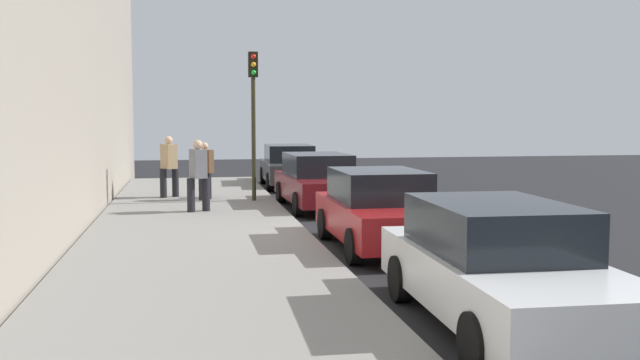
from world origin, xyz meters
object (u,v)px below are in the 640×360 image
Objects in this scene: parked_car_charcoal at (289,166)px; pedestrian_tan_coat at (169,165)px; rolling_suitcase at (205,189)px; pedestrian_grey_coat at (198,173)px; parked_car_maroon at (319,181)px; parked_car_red at (380,210)px; pedestrian_brown_coat at (205,169)px; traffic_light_pole at (253,100)px; parked_car_white at (499,266)px.

pedestrian_tan_coat reaches higher than parked_car_charcoal.
pedestrian_grey_coat is at bearing -4.41° from rolling_suitcase.
parked_car_red is at bearing 0.86° from parked_car_maroon.
pedestrian_brown_coat is 0.91× the size of pedestrian_tan_coat.
parked_car_red is 1.00× the size of traffic_light_pole.
parked_car_maroon is (6.13, -0.05, 0.00)m from parked_car_charcoal.
pedestrian_brown_coat is at bearing -33.35° from parked_car_charcoal.
traffic_light_pole is (5.18, -1.75, 2.24)m from parked_car_charcoal.
pedestrian_brown_coat is 1.84× the size of rolling_suitcase.
parked_car_white is 5.19× the size of rolling_suitcase.
parked_car_white is 2.81× the size of pedestrian_brown_coat.
pedestrian_grey_coat is 2.02× the size of rolling_suitcase.
rolling_suitcase is (-0.51, 0.01, -0.61)m from pedestrian_brown_coat.
pedestrian_grey_coat is (1.14, -3.29, 0.35)m from parked_car_maroon.
pedestrian_tan_coat reaches higher than parked_car_maroon.
pedestrian_grey_coat is at bearing -145.81° from parked_car_red.
rolling_suitcase is at bearing 175.59° from pedestrian_grey_coat.
pedestrian_tan_coat reaches higher than rolling_suitcase.
parked_car_red is 4.70× the size of rolling_suitcase.
rolling_suitcase is (-8.02, -3.14, -0.34)m from parked_car_red.
parked_car_charcoal is at bearing 146.65° from pedestrian_brown_coat.
pedestrian_grey_coat reaches higher than parked_car_white.
pedestrian_grey_coat is 3.13m from rolling_suitcase.
parked_car_maroon is at bearing 60.56° from traffic_light_pole.
parked_car_maroon is 3.61m from rolling_suitcase.
traffic_light_pole is (-7.07, -1.79, 2.24)m from parked_car_red.
parked_car_charcoal is at bearing 179.52° from parked_car_maroon.
pedestrian_grey_coat is at bearing 13.44° from pedestrian_tan_coat.
pedestrian_grey_coat is 1.09× the size of pedestrian_brown_coat.
traffic_light_pole is (-0.96, -1.70, 2.24)m from parked_car_maroon.
rolling_suitcase is at bearing -36.29° from parked_car_charcoal.
pedestrian_tan_coat is 1.29m from rolling_suitcase.
parked_car_maroon is 0.99× the size of parked_car_white.
parked_car_red is at bearing 34.19° from pedestrian_grey_coat.
pedestrian_tan_coat is at bearing -153.36° from parked_car_red.
parked_car_white is (17.48, 0.08, 0.00)m from parked_car_charcoal.
parked_car_maroon is 1.10× the size of parked_car_red.
parked_car_white is 13.14m from pedestrian_brown_coat.
traffic_light_pole reaches higher than pedestrian_grey_coat.
parked_car_charcoal and parked_car_white have the same top height.
traffic_light_pole is at bearing -18.66° from parked_car_charcoal.
rolling_suitcase is at bearing 178.65° from pedestrian_brown_coat.
parked_car_white is 2.57× the size of pedestrian_grey_coat.
pedestrian_tan_coat reaches higher than parked_car_red.
parked_car_white is 13.63m from rolling_suitcase.
parked_car_red is 2.33× the size of pedestrian_grey_coat.
parked_car_maroon is at bearing -179.32° from parked_car_white.
traffic_light_pole reaches higher than rolling_suitcase.
parked_car_charcoal is at bearing 143.71° from rolling_suitcase.
rolling_suitcase is (-13.25, -3.19, -0.34)m from parked_car_white.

